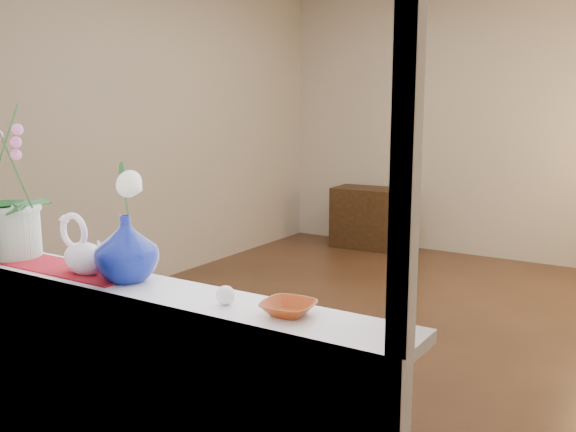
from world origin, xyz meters
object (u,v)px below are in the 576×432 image
object	(u,v)px
amber_dish	(288,309)
side_table	(374,218)
swan	(84,246)
paperweight	(226,295)
blue_vase	(126,243)
orchid_pot	(8,173)

from	to	relation	value
amber_dish	side_table	size ratio (longest dim) A/B	0.16
swan	side_table	size ratio (longest dim) A/B	0.30
swan	paperweight	size ratio (longest dim) A/B	4.12
blue_vase	paperweight	xyz separation A→B (m)	(0.48, -0.03, -0.11)
swan	blue_vase	xyz separation A→B (m)	(0.20, 0.02, 0.03)
paperweight	side_table	distance (m)	4.95
amber_dish	side_table	bearing A→B (deg)	111.69
swan	amber_dish	world-z (taller)	swan
side_table	blue_vase	bearing A→B (deg)	-79.71
swan	blue_vase	size ratio (longest dim) A/B	0.92
blue_vase	side_table	xyz separation A→B (m)	(-1.13, 4.61, -0.74)
paperweight	swan	bearing A→B (deg)	179.60
blue_vase	side_table	size ratio (longest dim) A/B	0.33
paperweight	amber_dish	bearing A→B (deg)	6.25
orchid_pot	paperweight	world-z (taller)	orchid_pot
swan	paperweight	xyz separation A→B (m)	(0.68, -0.00, -0.08)
orchid_pot	side_table	size ratio (longest dim) A/B	0.83
swan	side_table	xyz separation A→B (m)	(-0.93, 4.63, -0.71)
amber_dish	side_table	xyz separation A→B (m)	(-1.83, 4.61, -0.61)
orchid_pot	side_table	world-z (taller)	orchid_pot
swan	side_table	world-z (taller)	swan
orchid_pot	paperweight	xyz separation A→B (m)	(1.14, -0.02, -0.33)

